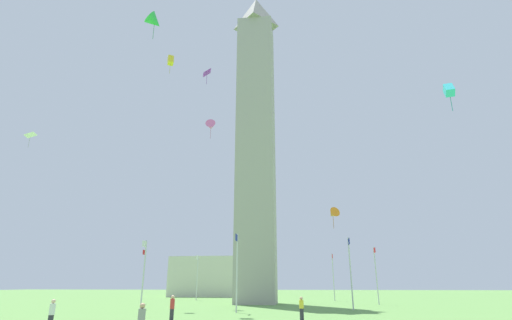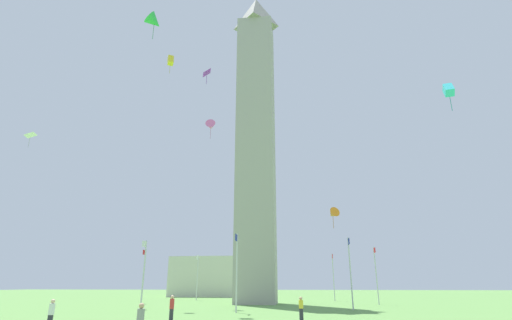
{
  "view_description": "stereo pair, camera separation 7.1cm",
  "coord_description": "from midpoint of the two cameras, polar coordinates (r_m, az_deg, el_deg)",
  "views": [
    {
      "loc": [
        51.96,
        6.03,
        2.47
      ],
      "look_at": [
        0.0,
        0.0,
        19.91
      ],
      "focal_mm": 26.18,
      "sensor_mm": 36.0,
      "label": 1
    },
    {
      "loc": [
        51.95,
        6.1,
        2.47
      ],
      "look_at": [
        0.0,
        0.0,
        19.91
      ],
      "focal_mm": 26.18,
      "sensor_mm": 36.0,
      "label": 2
    }
  ],
  "objects": [
    {
      "name": "kite_green_delta",
      "position": [
        41.14,
        -15.29,
        19.72
      ],
      "size": [
        2.33,
        2.41,
        3.03
      ],
      "color": "green"
    },
    {
      "name": "flagpole_s",
      "position": [
        67.86,
        1.56,
        -17.18
      ],
      "size": [
        1.12,
        0.14,
        7.15
      ],
      "color": "silver",
      "rests_on": "ground"
    },
    {
      "name": "kite_purple_diamond",
      "position": [
        46.2,
        -7.55,
        13.02
      ],
      "size": [
        1.31,
        1.16,
        1.89
      ],
      "color": "purple"
    },
    {
      "name": "obelisk_monument",
      "position": [
        56.8,
        -0.04,
        4.5
      ],
      "size": [
        5.41,
        5.41,
        49.21
      ],
      "color": "#A8A399",
      "rests_on": "ground"
    },
    {
      "name": "flagpole_n",
      "position": [
        36.73,
        -3.01,
        -16.1
      ],
      "size": [
        1.12,
        0.14,
        7.15
      ],
      "color": "silver",
      "rests_on": "ground"
    },
    {
      "name": "flagpole_ne",
      "position": [
        41.13,
        14.19,
        -15.84
      ],
      "size": [
        1.12,
        0.14,
        7.15
      ],
      "color": "silver",
      "rests_on": "ground"
    },
    {
      "name": "flagpole_w",
      "position": [
        56.28,
        -16.8,
        -16.19
      ],
      "size": [
        1.12,
        0.14,
        7.15
      ],
      "color": "silver",
      "rests_on": "ground"
    },
    {
      "name": "kite_white_diamond",
      "position": [
        50.79,
        -31.24,
        3.23
      ],
      "size": [
        1.3,
        1.24,
        1.77
      ],
      "color": "white"
    },
    {
      "name": "kite_cyan_box",
      "position": [
        30.45,
        27.33,
        9.45
      ],
      "size": [
        1.21,
        0.8,
        2.24
      ],
      "color": "#33C6D1"
    },
    {
      "name": "person_red_shirt",
      "position": [
        29.22,
        -12.77,
        -21.18
      ],
      "size": [
        0.32,
        0.32,
        1.72
      ],
      "rotation": [
        0.0,
        0.0,
        2.44
      ],
      "color": "#2D2D38",
      "rests_on": "ground"
    },
    {
      "name": "flagpole_se",
      "position": [
        63.2,
        11.68,
        -16.74
      ],
      "size": [
        1.12,
        0.14,
        7.15
      ],
      "color": "silver",
      "rests_on": "ground"
    },
    {
      "name": "person_white_shirt",
      "position": [
        25.85,
        -28.86,
        -19.98
      ],
      "size": [
        0.32,
        0.32,
        1.65
      ],
      "rotation": [
        0.0,
        0.0,
        2.92
      ],
      "color": "#2D2D38",
      "rests_on": "ground"
    },
    {
      "name": "flagpole_nw",
      "position": [
        44.28,
        -16.83,
        -15.77
      ],
      "size": [
        1.12,
        0.14,
        7.15
      ],
      "color": "silver",
      "rests_on": "ground"
    },
    {
      "name": "kite_yellow_box",
      "position": [
        57.74,
        -12.95,
        14.61
      ],
      "size": [
        1.37,
        1.24,
        2.96
      ],
      "color": "yellow"
    },
    {
      "name": "flagpole_sw",
      "position": [
        65.29,
        -9.01,
        -16.93
      ],
      "size": [
        1.12,
        0.14,
        7.15
      ],
      "color": "silver",
      "rests_on": "ground"
    },
    {
      "name": "ground_plane",
      "position": [
        52.36,
        -0.04,
        -21.14
      ],
      "size": [
        260.0,
        260.0,
        0.0
      ],
      "primitive_type": "plane",
      "color": "#609347"
    },
    {
      "name": "kite_pink_delta",
      "position": [
        51.81,
        -6.96,
        5.18
      ],
      "size": [
        1.72,
        1.56,
        2.72
      ],
      "color": "pink"
    },
    {
      "name": "flagpole_e",
      "position": [
        52.79,
        17.83,
        -15.99
      ],
      "size": [
        1.12,
        0.14,
        7.15
      ],
      "color": "silver",
      "rests_on": "ground"
    },
    {
      "name": "distant_building",
      "position": [
        89.75,
        -6.69,
        -17.37
      ],
      "size": [
        22.42,
        13.52,
        7.93
      ],
      "color": "beige",
      "rests_on": "ground"
    },
    {
      "name": "person_yellow_shirt",
      "position": [
        29.2,
        6.9,
        -21.61
      ],
      "size": [
        0.32,
        0.32,
        1.6
      ],
      "rotation": [
        0.0,
        0.0,
        -2.91
      ],
      "color": "#2D2D38",
      "rests_on": "ground"
    },
    {
      "name": "kite_orange_delta",
      "position": [
        41.44,
        11.62,
        -8.07
      ],
      "size": [
        1.66,
        1.57,
        2.25
      ],
      "color": "orange"
    }
  ]
}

